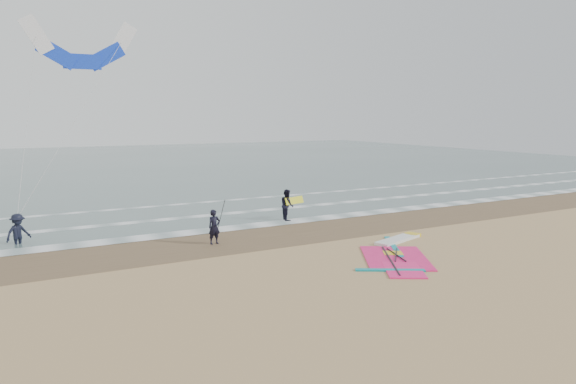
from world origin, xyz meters
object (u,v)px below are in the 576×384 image
surf_kite (81,50)px  person_standing (214,227)px  person_walking (287,205)px  person_wading (18,225)px  windsurf_rig (398,252)px

surf_kite → person_standing: bearing=-63.5°
person_standing → person_walking: (5.40, 3.15, 0.08)m
person_standing → person_wading: 8.76m
windsurf_rig → surf_kite: 19.25m
person_walking → windsurf_rig: bearing=-163.3°
person_standing → person_walking: bearing=22.9°
windsurf_rig → person_walking: 8.37m
windsurf_rig → surf_kite: (-10.35, 13.44, 9.11)m
person_wading → surf_kite: surf_kite is taller
windsurf_rig → person_walking: bearing=95.5°
person_standing → person_wading: size_ratio=0.89×
person_standing → person_wading: person_wading is taller
person_walking → person_wading: 13.19m
windsurf_rig → person_wading: (-13.96, 9.23, 0.84)m
windsurf_rig → person_wading: size_ratio=3.45×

